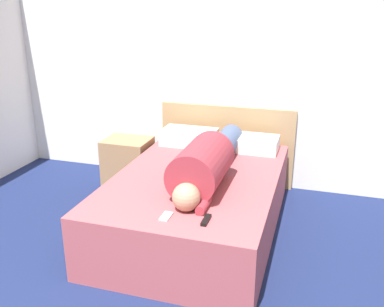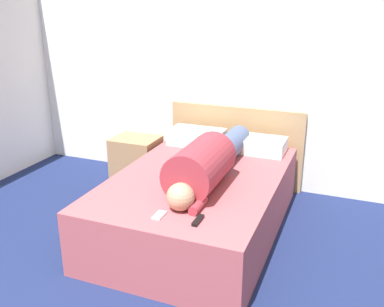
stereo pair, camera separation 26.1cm
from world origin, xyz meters
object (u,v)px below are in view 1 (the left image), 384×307
(tv_remote, at_px, (206,220))
(cell_phone, at_px, (166,216))
(person_lying, at_px, (208,162))
(bed, at_px, (197,202))
(pillow_near_headboard, at_px, (189,137))
(nightstand, at_px, (128,164))
(pillow_second, at_px, (251,143))

(tv_remote, bearing_deg, cell_phone, -176.08)
(person_lying, distance_m, cell_phone, 0.74)
(bed, xyz_separation_m, person_lying, (0.11, -0.09, 0.43))
(pillow_near_headboard, bearing_deg, tv_remote, -68.62)
(tv_remote, height_order, cell_phone, tv_remote)
(bed, height_order, pillow_near_headboard, pillow_near_headboard)
(nightstand, xyz_separation_m, person_lying, (1.08, -0.71, 0.41))
(bed, xyz_separation_m, pillow_second, (0.33, 0.79, 0.33))
(bed, bearing_deg, pillow_second, 67.31)
(bed, distance_m, tv_remote, 0.88)
(nightstand, bearing_deg, pillow_second, 7.35)
(nightstand, xyz_separation_m, tv_remote, (1.26, -1.41, 0.25))
(bed, height_order, nightstand, nightstand)
(pillow_near_headboard, height_order, cell_phone, pillow_near_headboard)
(person_lying, xyz_separation_m, cell_phone, (-0.10, -0.72, -0.16))
(pillow_near_headboard, bearing_deg, pillow_second, -0.00)
(pillow_second, distance_m, tv_remote, 1.58)
(pillow_second, height_order, cell_phone, pillow_second)
(tv_remote, bearing_deg, pillow_second, 88.64)
(nightstand, distance_m, pillow_second, 1.34)
(person_lying, distance_m, tv_remote, 0.74)
(person_lying, relative_size, cell_phone, 12.65)
(bed, relative_size, person_lying, 1.26)
(person_lying, distance_m, pillow_second, 0.91)
(tv_remote, relative_size, cell_phone, 1.15)
(pillow_near_headboard, bearing_deg, cell_phone, -78.17)
(pillow_near_headboard, xyz_separation_m, cell_phone, (0.33, -1.59, -0.07))
(cell_phone, bearing_deg, nightstand, 124.32)
(tv_remote, distance_m, cell_phone, 0.28)
(pillow_near_headboard, xyz_separation_m, tv_remote, (0.62, -1.58, -0.07))
(nightstand, relative_size, cell_phone, 4.36)
(person_lying, distance_m, pillow_near_headboard, 0.98)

